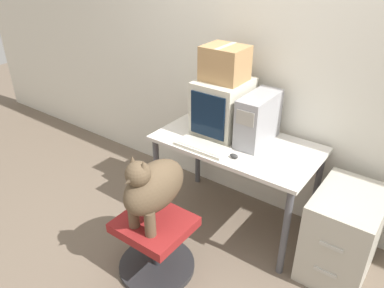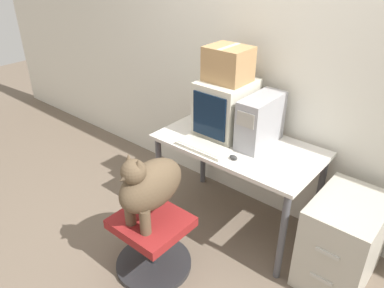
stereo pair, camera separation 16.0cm
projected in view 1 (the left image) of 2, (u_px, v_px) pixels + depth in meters
name	position (u px, v px, depth m)	size (l,w,h in m)	color
ground_plane	(210.00, 242.00, 3.03)	(12.00, 12.00, 0.00)	#6B5B4C
wall_back	(268.00, 63.00, 2.94)	(8.00, 0.05, 2.60)	silver
desk	(236.00, 153.00, 2.95)	(1.27, 0.70, 0.77)	silver
crt_monitor	(223.00, 107.00, 2.96)	(0.37, 0.44, 0.44)	beige
pc_tower	(258.00, 119.00, 2.82)	(0.19, 0.43, 0.38)	#99999E
keyboard	(202.00, 147.00, 2.81)	(0.42, 0.18, 0.03)	beige
computer_mouse	(234.00, 156.00, 2.68)	(0.07, 0.04, 0.03)	#333333
office_chair	(156.00, 244.00, 2.69)	(0.56, 0.56, 0.45)	#262628
dog	(153.00, 187.00, 2.45)	(0.27, 0.52, 0.56)	brown
filing_cabinet	(342.00, 234.00, 2.64)	(0.43, 0.62, 0.65)	#B7B2A3
cardboard_box	(225.00, 63.00, 2.79)	(0.32, 0.27, 0.26)	#A87F51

